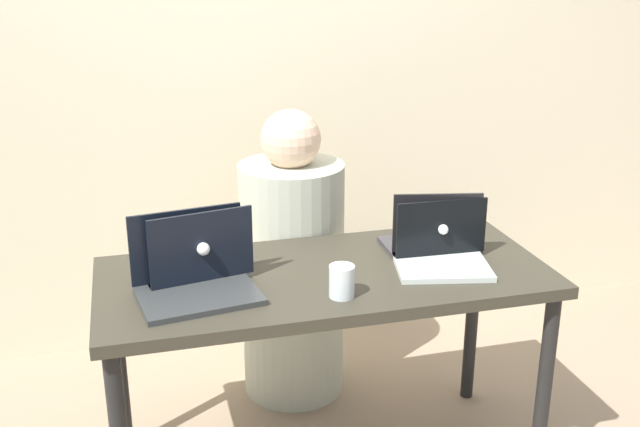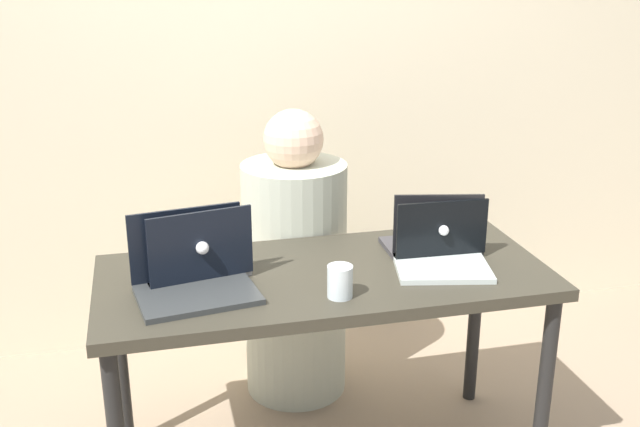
% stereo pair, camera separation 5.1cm
% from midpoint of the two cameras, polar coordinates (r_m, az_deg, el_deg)
% --- Properties ---
extents(back_wall, '(4.50, 0.10, 2.42)m').
position_cam_midpoint_polar(back_wall, '(3.38, -3.84, 10.22)').
color(back_wall, beige).
rests_on(back_wall, ground).
extents(desk, '(1.47, 0.64, 0.75)m').
position_cam_midpoint_polar(desk, '(2.48, 0.94, -6.14)').
color(desk, '#353127').
rests_on(desk, ground).
extents(person_at_center, '(0.44, 0.44, 1.18)m').
position_cam_midpoint_polar(person_at_center, '(3.02, -1.44, -4.41)').
color(person_at_center, '#B4B9A4').
rests_on(person_at_center, ground).
extents(laptop_back_right, '(0.32, 0.25, 0.21)m').
position_cam_midpoint_polar(laptop_back_right, '(2.62, 9.24, -2.04)').
color(laptop_back_right, '#353439').
rests_on(laptop_back_right, desk).
extents(laptop_back_left, '(0.37, 0.31, 0.24)m').
position_cam_midpoint_polar(laptop_back_left, '(2.43, -8.90, -3.55)').
color(laptop_back_left, '#B2B0B5').
rests_on(laptop_back_left, desk).
extents(laptop_front_left, '(0.39, 0.31, 0.24)m').
position_cam_midpoint_polar(laptop_front_left, '(2.32, -9.01, -4.73)').
color(laptop_front_left, '#333637').
rests_on(laptop_front_left, desk).
extents(laptop_front_right, '(0.35, 0.29, 0.22)m').
position_cam_midpoint_polar(laptop_front_right, '(2.51, 9.77, -2.91)').
color(laptop_front_right, silver).
rests_on(laptop_front_right, desk).
extents(water_glass_center, '(0.08, 0.08, 0.10)m').
position_cam_midpoint_polar(water_glass_center, '(2.26, 2.22, -5.35)').
color(water_glass_center, silver).
rests_on(water_glass_center, desk).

